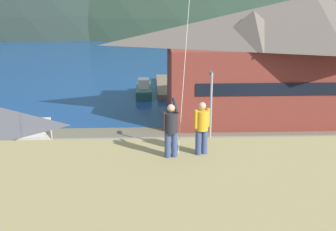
{
  "coord_description": "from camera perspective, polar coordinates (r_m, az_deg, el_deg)",
  "views": [
    {
      "loc": [
        -2.44,
        -18.22,
        12.01
      ],
      "look_at": [
        -1.37,
        9.0,
        3.83
      ],
      "focal_mm": 43.93,
      "sensor_mm": 36.0,
      "label": 1
    }
  ],
  "objects": [
    {
      "name": "far_hill_east_peak",
      "position": [
        132.61,
        7.76,
        11.38
      ],
      "size": [
        142.08,
        55.01,
        82.4
      ],
      "primitive_type": "ellipsoid",
      "color": "#334733",
      "rests_on": "ground"
    },
    {
      "name": "parking_light_pole",
      "position": [
        30.22,
        5.95,
        0.95
      ],
      "size": [
        0.24,
        0.78,
        6.43
      ],
      "color": "#ADADB2",
      "rests_on": "parking_lot_pad"
    },
    {
      "name": "storage_shed_near_lot",
      "position": [
        28.82,
        -22.05,
        -3.55
      ],
      "size": [
        6.84,
        5.32,
        5.08
      ],
      "color": "beige",
      "rests_on": "ground"
    },
    {
      "name": "bay_water",
      "position": [
        79.17,
        -0.47,
        8.01
      ],
      "size": [
        360.0,
        84.0,
        0.03
      ],
      "primitive_type": "cube",
      "color": "navy",
      "rests_on": "ground"
    },
    {
      "name": "moored_boat_wharfside",
      "position": [
        49.8,
        -3.39,
        3.59
      ],
      "size": [
        1.97,
        5.8,
        2.16
      ],
      "color": "#23564C",
      "rests_on": "ground"
    },
    {
      "name": "far_hill_west_ridge",
      "position": [
        142.6,
        -17.24,
        11.16
      ],
      "size": [
        128.89,
        63.88,
        93.39
      ],
      "primitive_type": "ellipsoid",
      "color": "#2D3D33",
      "rests_on": "ground"
    },
    {
      "name": "parked_car_mid_row_center",
      "position": [
        21.74,
        12.07,
        -13.92
      ],
      "size": [
        4.28,
        2.21,
        1.82
      ],
      "color": "#236633",
      "rests_on": "parking_lot_pad"
    },
    {
      "name": "person_companion",
      "position": [
        13.18,
        4.71,
        -1.54
      ],
      "size": [
        0.52,
        0.4,
        1.74
      ],
      "color": "#384770",
      "rests_on": "grassy_hill_foreground"
    },
    {
      "name": "parking_lot_pad",
      "position": [
        26.23,
        3.38,
        -10.44
      ],
      "size": [
        40.0,
        20.0,
        0.1
      ],
      "primitive_type": "cube",
      "color": "gray",
      "rests_on": "ground"
    },
    {
      "name": "harbor_lodge",
      "position": [
        42.83,
        19.07,
        8.13
      ],
      "size": [
        29.16,
        11.42,
        11.83
      ],
      "color": "brown",
      "rests_on": "ground"
    },
    {
      "name": "storage_shed_waterside",
      "position": [
        41.33,
        5.49,
        3.15
      ],
      "size": [
        5.4,
        4.71,
        4.57
      ],
      "color": "#756B5B",
      "rests_on": "ground"
    },
    {
      "name": "wharf_dock",
      "position": [
        53.3,
        0.17,
        4.08
      ],
      "size": [
        3.2,
        12.25,
        0.7
      ],
      "color": "#70604C",
      "rests_on": "ground"
    },
    {
      "name": "person_kite_flyer",
      "position": [
        12.9,
        0.41,
        -1.82
      ],
      "size": [
        0.52,
        0.69,
        1.86
      ],
      "color": "#384770",
      "rests_on": "grassy_hill_foreground"
    },
    {
      "name": "parked_car_mid_row_near",
      "position": [
        27.25,
        13.18,
        -7.44
      ],
      "size": [
        4.23,
        2.1,
        1.82
      ],
      "color": "black",
      "rests_on": "parking_lot_pad"
    }
  ]
}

